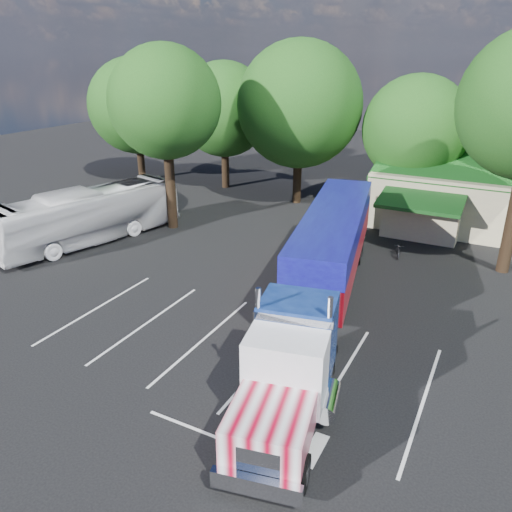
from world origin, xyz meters
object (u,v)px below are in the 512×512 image
at_px(semi_truck, 325,263).
at_px(tour_bus, 89,216).
at_px(bicycle, 398,250).
at_px(woman, 291,279).
at_px(silver_sedan, 410,219).

bearing_deg(semi_truck, tour_bus, 161.55).
bearing_deg(bicycle, semi_truck, -115.05).
bearing_deg(bicycle, tour_bus, -174.59).
relative_size(woman, silver_sedan, 0.44).
xyz_separation_m(tour_bus, silver_sedan, (18.68, 12.93, -1.16)).
height_order(bicycle, tour_bus, tour_bus).
xyz_separation_m(semi_truck, tour_bus, (-17.48, 2.13, -0.79)).
xyz_separation_m(woman, bicycle, (3.90, 8.00, -0.44)).
bearing_deg(semi_truck, silver_sedan, 73.96).
xyz_separation_m(bicycle, silver_sedan, (-0.50, 6.00, 0.22)).
bearing_deg(woman, semi_truck, -107.75).
distance_m(semi_truck, bicycle, 9.47).
distance_m(bicycle, silver_sedan, 6.02).
bearing_deg(silver_sedan, semi_truck, -170.38).
distance_m(semi_truck, silver_sedan, 15.23).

